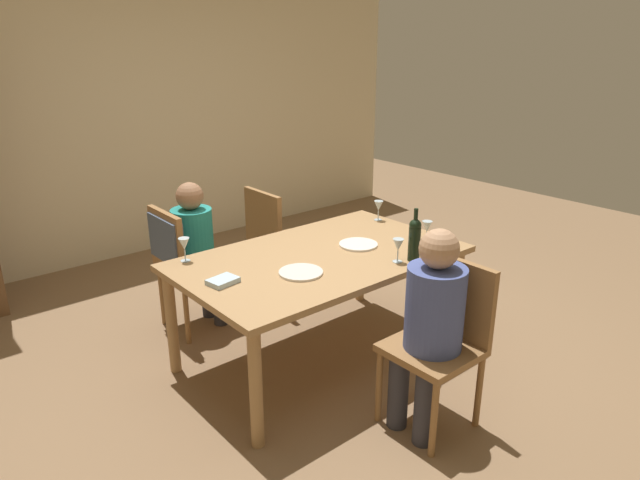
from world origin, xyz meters
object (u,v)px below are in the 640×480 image
(chair_far_right, at_px, (276,237))
(wine_glass_far, at_px, (398,246))
(chair_far_left, at_px, (178,254))
(wine_bottle_tall_green, at_px, (415,238))
(wine_glass_near_right, at_px, (427,227))
(person_man_bearded, at_px, (197,244))
(wine_glass_centre, at_px, (184,245))
(dinner_plate_host, at_px, (358,244))
(dinner_plate_guest_left, at_px, (301,272))
(person_woman_host, at_px, (431,318))
(dining_table, at_px, (320,266))
(wine_glass_near_left, at_px, (379,206))
(chair_near, at_px, (443,332))

(chair_far_right, distance_m, wine_glass_far, 1.35)
(chair_far_left, xyz_separation_m, wine_bottle_tall_green, (0.90, -1.36, 0.28))
(wine_glass_near_right, bearing_deg, person_man_bearded, 131.69)
(wine_glass_near_right, bearing_deg, wine_glass_far, -164.39)
(wine_glass_centre, relative_size, dinner_plate_host, 0.59)
(chair_far_right, height_order, dinner_plate_guest_left, chair_far_right)
(chair_far_right, height_order, person_woman_host, person_woman_host)
(wine_bottle_tall_green, bearing_deg, wine_glass_near_right, 26.87)
(wine_glass_near_right, bearing_deg, dinner_plate_host, 147.22)
(dining_table, relative_size, wine_glass_near_left, 11.95)
(wine_bottle_tall_green, distance_m, dinner_plate_host, 0.44)
(chair_far_left, distance_m, wine_glass_near_left, 1.49)
(chair_far_right, relative_size, dinner_plate_host, 3.61)
(dining_table, relative_size, wine_glass_centre, 11.95)
(chair_far_right, distance_m, person_man_bearded, 0.70)
(chair_far_left, bearing_deg, wine_glass_far, 31.67)
(chair_near, xyz_separation_m, person_man_bearded, (-0.46, 1.83, 0.10))
(wine_glass_near_right, height_order, wine_glass_far, same)
(wine_glass_near_right, bearing_deg, person_woman_host, -138.52)
(chair_far_right, bearing_deg, dinner_plate_guest_left, -28.87)
(wine_glass_centre, xyz_separation_m, dinner_plate_host, (1.00, -0.49, -0.10))
(dinner_plate_guest_left, bearing_deg, wine_glass_far, -23.10)
(chair_near, xyz_separation_m, wine_glass_centre, (-0.78, 1.37, 0.30))
(chair_near, distance_m, person_woman_host, 0.17)
(dining_table, height_order, person_woman_host, person_woman_host)
(wine_glass_centre, relative_size, wine_glass_far, 1.00)
(chair_near, height_order, wine_glass_far, chair_near)
(wine_bottle_tall_green, bearing_deg, chair_near, -121.60)
(person_woman_host, height_order, wine_glass_centre, person_woman_host)
(chair_near, bearing_deg, dinner_plate_host, -13.78)
(person_woman_host, xyz_separation_m, wine_bottle_tall_green, (0.41, 0.48, 0.22))
(chair_far_right, height_order, wine_glass_far, chair_far_right)
(person_woman_host, relative_size, wine_glass_near_right, 7.61)
(wine_bottle_tall_green, relative_size, dinner_plate_host, 1.30)
(chair_far_left, bearing_deg, dinner_plate_guest_left, 12.97)
(chair_far_left, height_order, chair_far_right, same)
(person_woman_host, height_order, dinner_plate_guest_left, person_woman_host)
(person_man_bearded, bearing_deg, dinner_plate_guest_left, 5.20)
(wine_glass_centre, bearing_deg, dinner_plate_guest_left, -55.47)
(wine_glass_near_left, xyz_separation_m, dinner_plate_host, (-0.50, -0.30, -0.10))
(chair_far_right, relative_size, wine_glass_centre, 6.17)
(chair_near, relative_size, chair_far_left, 1.00)
(person_man_bearded, distance_m, wine_glass_near_left, 1.36)
(chair_near, height_order, wine_glass_near_right, chair_near)
(dinner_plate_host, bearing_deg, dinner_plate_guest_left, -168.00)
(dining_table, distance_m, person_man_bearded, 0.99)
(person_man_bearded, relative_size, wine_glass_near_left, 7.30)
(wine_glass_near_right, height_order, dinner_plate_host, wine_glass_near_right)
(chair_near, xyz_separation_m, wine_bottle_tall_green, (0.29, 0.48, 0.34))
(person_man_bearded, distance_m, dinner_plate_host, 1.17)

